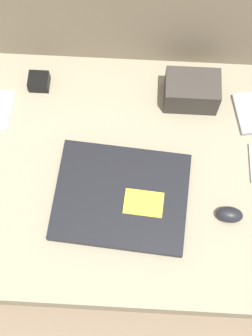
{
  "coord_description": "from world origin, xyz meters",
  "views": [
    {
      "loc": [
        0.02,
        -0.39,
        1.19
      ],
      "look_at": [
        0.0,
        0.0,
        0.15
      ],
      "focal_mm": 50.0,
      "sensor_mm": 36.0,
      "label": 1
    }
  ],
  "objects_px": {
    "phone_black": "(247,113)",
    "charger_brick": "(39,82)",
    "computer_mouse": "(229,215)",
    "camera_pouch": "(192,91)",
    "laptop": "(121,197)"
  },
  "relations": [
    {
      "from": "computer_mouse",
      "to": "phone_black",
      "type": "distance_m",
      "value": 0.27
    },
    {
      "from": "laptop",
      "to": "charger_brick",
      "type": "relative_size",
      "value": 6.37
    },
    {
      "from": "phone_black",
      "to": "charger_brick",
      "type": "height_order",
      "value": "charger_brick"
    },
    {
      "from": "phone_black",
      "to": "charger_brick",
      "type": "distance_m",
      "value": 0.53
    },
    {
      "from": "charger_brick",
      "to": "laptop",
      "type": "bearing_deg",
      "value": -52.19
    },
    {
      "from": "computer_mouse",
      "to": "camera_pouch",
      "type": "distance_m",
      "value": 0.32
    },
    {
      "from": "laptop",
      "to": "phone_black",
      "type": "xyz_separation_m",
      "value": [
        0.3,
        0.24,
        -0.0
      ]
    },
    {
      "from": "laptop",
      "to": "computer_mouse",
      "type": "height_order",
      "value": "computer_mouse"
    },
    {
      "from": "laptop",
      "to": "computer_mouse",
      "type": "relative_size",
      "value": 5.03
    },
    {
      "from": "phone_black",
      "to": "computer_mouse",
      "type": "bearing_deg",
      "value": -112.42
    },
    {
      "from": "computer_mouse",
      "to": "phone_black",
      "type": "relative_size",
      "value": 0.53
    },
    {
      "from": "charger_brick",
      "to": "camera_pouch",
      "type": "bearing_deg",
      "value": -3.08
    },
    {
      "from": "laptop",
      "to": "charger_brick",
      "type": "bearing_deg",
      "value": 132.19
    },
    {
      "from": "camera_pouch",
      "to": "phone_black",
      "type": "bearing_deg",
      "value": -14.05
    },
    {
      "from": "laptop",
      "to": "computer_mouse",
      "type": "xyz_separation_m",
      "value": [
        0.25,
        -0.03,
        0.0
      ]
    }
  ]
}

